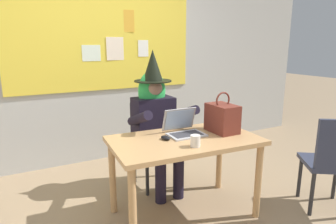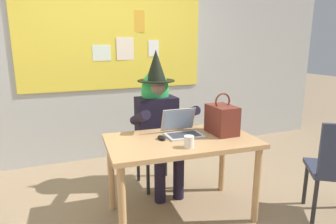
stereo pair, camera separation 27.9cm
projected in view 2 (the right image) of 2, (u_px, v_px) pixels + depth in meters
ground_plane at (161, 218)px, 2.64m from camera, size 24.00×24.00×0.00m
wall_back_bulletin at (115, 48)px, 3.86m from camera, size 6.79×1.91×2.95m
desk_main at (181, 149)px, 2.56m from camera, size 1.33×0.81×0.73m
chair_at_desk at (155, 138)px, 3.25m from camera, size 0.43×0.43×0.92m
person_costumed at (158, 115)px, 3.07m from camera, size 0.60×0.66×1.48m
laptop at (182, 129)px, 2.65m from camera, size 0.33×0.31×0.23m
computer_mouse at (162, 138)px, 2.52m from camera, size 0.08×0.11×0.03m
handbag at (222, 119)px, 2.67m from camera, size 0.20×0.30×0.38m
coffee_mug at (189, 142)px, 2.32m from camera, size 0.08×0.08×0.09m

